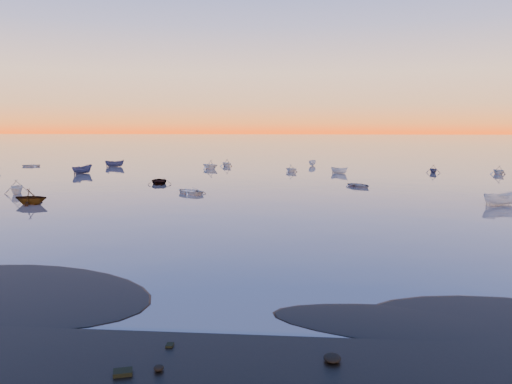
# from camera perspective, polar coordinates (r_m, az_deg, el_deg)

# --- Properties ---
(ground) EXTENTS (600.00, 600.00, 0.00)m
(ground) POSITION_cam_1_polar(r_m,az_deg,el_deg) (122.03, 3.98, 3.81)
(ground) COLOR #615650
(ground) RESTS_ON ground
(mud_lobes) EXTENTS (140.00, 6.00, 0.07)m
(mud_lobes) POSITION_cam_1_polar(r_m,az_deg,el_deg) (22.41, 0.13, -14.06)
(mud_lobes) COLOR black
(mud_lobes) RESTS_ON ground
(moored_fleet) EXTENTS (124.00, 58.00, 1.20)m
(moored_fleet) POSITION_cam_1_polar(r_m,az_deg,el_deg) (75.22, 3.46, 1.37)
(moored_fleet) COLOR silver
(moored_fleet) RESTS_ON ground
(boat_near_center) EXTENTS (2.80, 4.41, 1.42)m
(boat_near_center) POSITION_cam_1_polar(r_m,az_deg,el_deg) (57.68, 26.17, -1.37)
(boat_near_center) COLOR silver
(boat_near_center) RESTS_ON ground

